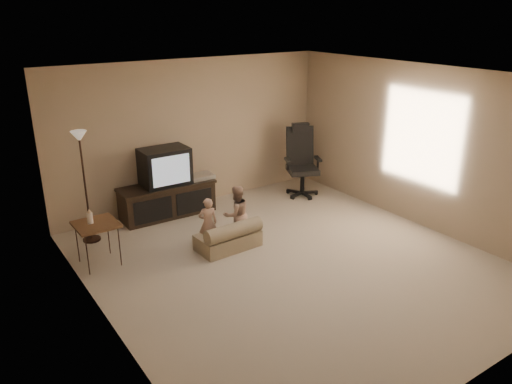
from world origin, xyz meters
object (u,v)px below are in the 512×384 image
floor_lamp (82,162)px  toddler_left (208,223)px  office_chair (301,170)px  child_sofa (229,238)px  side_table (95,225)px  toddler_right (237,214)px  tv_stand (167,188)px

floor_lamp → toddler_left: 1.97m
office_chair → child_sofa: office_chair is taller
side_table → toddler_right: toddler_right is taller
floor_lamp → office_chair: bearing=-3.5°
office_chair → side_table: (-3.96, -0.56, 0.11)m
office_chair → toddler_right: office_chair is taller
toddler_right → toddler_left: bearing=-8.0°
floor_lamp → toddler_right: (1.77, -1.26, -0.78)m
child_sofa → floor_lamp: bearing=135.9°
side_table → toddler_right: bearing=-13.8°
child_sofa → toddler_left: bearing=130.7°
side_table → floor_lamp: (0.13, 0.79, 0.64)m
toddler_left → toddler_right: toddler_right is taller
floor_lamp → child_sofa: bearing=-42.1°
office_chair → side_table: bearing=-147.4°
side_table → floor_lamp: size_ratio=0.48×
office_chair → floor_lamp: 3.90m
side_table → child_sofa: bearing=-20.1°
office_chair → toddler_left: office_chair is taller
side_table → toddler_right: 1.97m
floor_lamp → child_sofa: 2.34m
tv_stand → toddler_right: 1.57m
floor_lamp → toddler_right: floor_lamp is taller
office_chair → tv_stand: bearing=-166.7°
floor_lamp → child_sofa: size_ratio=1.84×
tv_stand → office_chair: office_chair is taller
side_table → toddler_left: size_ratio=1.07×
toddler_left → floor_lamp: bearing=-24.8°
toddler_right → side_table: bearing=-11.0°
floor_lamp → toddler_left: bearing=-41.2°
office_chair → child_sofa: size_ratio=1.44×
side_table → toddler_left: bearing=-14.7°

